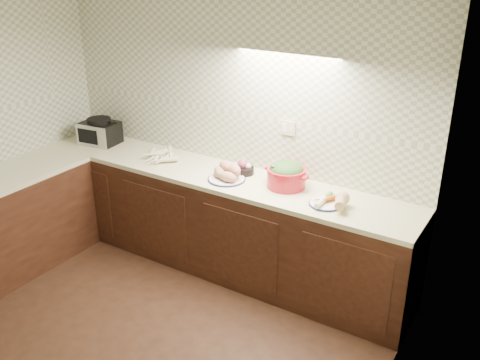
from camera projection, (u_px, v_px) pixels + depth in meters
The scene contains 8 objects.
room at pixel (68, 142), 3.16m from camera, with size 3.60×3.60×2.60m.
counter at pixel (94, 237), 4.50m from camera, with size 3.60×3.60×0.90m.
toaster_oven at pixel (100, 132), 5.27m from camera, with size 0.39×0.32×0.25m.
parsnip_pile at pixel (154, 155), 4.92m from camera, with size 0.37×0.41×0.08m.
sweet_potato_plate at pixel (228, 173), 4.46m from camera, with size 0.33×0.32×0.14m.
onion_bowl at pixel (244, 168), 4.58m from camera, with size 0.17×0.17×0.13m.
dutch_oven at pixel (286, 175), 4.31m from camera, with size 0.39×0.35×0.22m.
veg_plate at pixel (334, 200), 4.02m from camera, with size 0.32×0.30×0.12m.
Camera 1 is at (2.45, -1.99, 2.68)m, focal length 40.00 mm.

